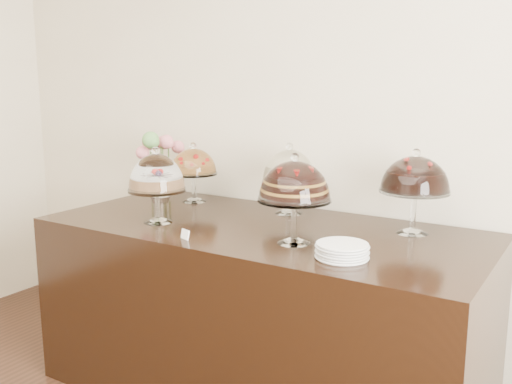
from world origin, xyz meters
The scene contains 10 objects.
wall_back centered at (0.00, 3.00, 1.50)m, with size 5.00×0.04×3.00m, color beige.
display_counter centered at (-0.15, 2.45, 0.45)m, with size 2.20×1.00×0.90m, color black.
cake_stand_sugar_sponge centered at (-0.63, 2.23, 1.14)m, with size 0.29×0.29×0.39m.
cake_stand_choco_layer centered at (0.14, 2.26, 1.17)m, with size 0.32×0.32×0.40m.
cake_stand_cheesecake centered at (-0.16, 2.76, 1.14)m, with size 0.30×0.30×0.39m.
cake_stand_dark_choco centered at (0.53, 2.71, 1.17)m, with size 0.33×0.33×0.40m.
cake_stand_fruit_tart centered at (-0.79, 2.74, 1.12)m, with size 0.28×0.28×0.35m.
flower_vase centered at (-1.08, 2.75, 1.15)m, with size 0.24×0.33×0.41m.
plate_stack centered at (0.41, 2.18, 0.93)m, with size 0.21×0.21×0.06m.
price_card_left centered at (-0.31, 2.06, 0.92)m, with size 0.06×0.01×0.04m, color white.
Camera 1 is at (1.29, 0.11, 1.61)m, focal length 40.00 mm.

